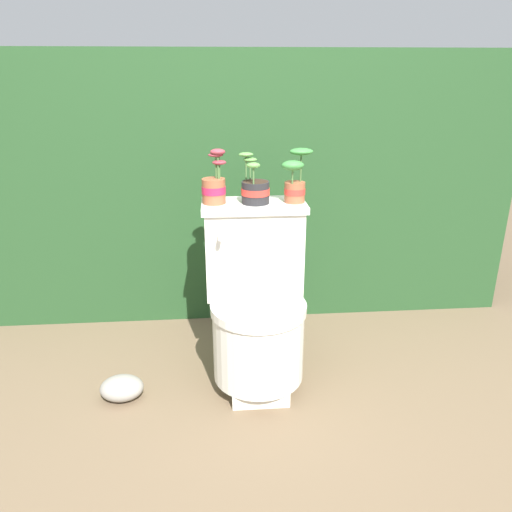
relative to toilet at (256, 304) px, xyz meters
name	(u,v)px	position (x,y,z in m)	size (l,w,h in m)	color
ground_plane	(254,392)	(-0.02, -0.13, -0.36)	(12.00, 12.00, 0.00)	brown
hedge_backdrop	(238,178)	(-0.02, 1.00, 0.34)	(2.89, 0.86, 1.39)	#234723
toilet	(256,304)	(0.00, 0.00, 0.00)	(0.44, 0.54, 0.77)	silver
potted_plant_left	(214,186)	(-0.17, 0.14, 0.49)	(0.11, 0.10, 0.23)	#9E5638
potted_plant_midleft	(255,189)	(0.00, 0.13, 0.47)	(0.13, 0.13, 0.21)	#262628
potted_plant_middle	(295,181)	(0.17, 0.13, 0.50)	(0.14, 0.11, 0.23)	#9E5638
garden_stone	(122,388)	(-0.58, -0.12, -0.31)	(0.18, 0.14, 0.10)	gray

